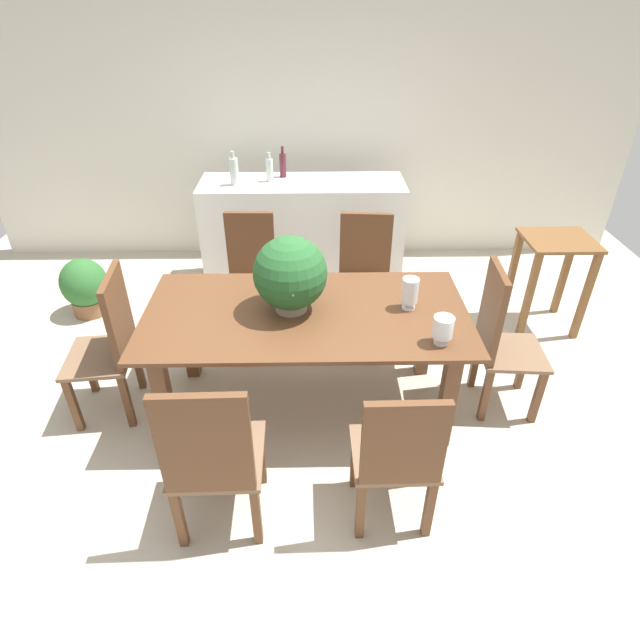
% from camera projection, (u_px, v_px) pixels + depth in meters
% --- Properties ---
extents(ground_plane, '(7.04, 7.04, 0.00)m').
position_uv_depth(ground_plane, '(308.00, 414.00, 3.48)').
color(ground_plane, '#BCB29E').
extents(back_wall, '(6.40, 0.10, 2.60)m').
position_uv_depth(back_wall, '(307.00, 125.00, 4.94)').
color(back_wall, beige).
rests_on(back_wall, ground).
extents(dining_table, '(1.99, 1.01, 0.76)m').
position_uv_depth(dining_table, '(306.00, 329.00, 3.21)').
color(dining_table, brown).
rests_on(dining_table, ground).
extents(chair_near_right, '(0.43, 0.41, 0.94)m').
position_uv_depth(chair_near_right, '(398.00, 456.00, 2.50)').
color(chair_near_right, brown).
rests_on(chair_near_right, ground).
extents(chair_head_end, '(0.45, 0.50, 1.01)m').
position_uv_depth(chair_head_end, '(111.00, 340.00, 3.25)').
color(chair_head_end, brown).
rests_on(chair_head_end, ground).
extents(chair_far_right, '(0.48, 0.52, 0.97)m').
position_uv_depth(chair_far_right, '(365.00, 271.00, 4.07)').
color(chair_far_right, brown).
rests_on(chair_far_right, ground).
extents(chair_near_left, '(0.47, 0.47, 1.02)m').
position_uv_depth(chair_near_left, '(212.00, 456.00, 2.45)').
color(chair_near_left, brown).
rests_on(chair_near_left, ground).
extents(chair_foot_end, '(0.43, 0.44, 1.03)m').
position_uv_depth(chair_foot_end, '(500.00, 336.00, 3.28)').
color(chair_foot_end, brown).
rests_on(chair_foot_end, ground).
extents(chair_far_left, '(0.42, 0.46, 0.99)m').
position_uv_depth(chair_far_left, '(251.00, 272.00, 4.05)').
color(chair_far_left, brown).
rests_on(chair_far_left, ground).
extents(flower_centerpiece, '(0.44, 0.44, 0.47)m').
position_uv_depth(flower_centerpiece, '(290.00, 274.00, 3.03)').
color(flower_centerpiece, gray).
rests_on(flower_centerpiece, dining_table).
extents(crystal_vase_left, '(0.10, 0.10, 0.20)m').
position_uv_depth(crystal_vase_left, '(410.00, 291.00, 3.11)').
color(crystal_vase_left, silver).
rests_on(crystal_vase_left, dining_table).
extents(crystal_vase_center_near, '(0.11, 0.11, 0.17)m').
position_uv_depth(crystal_vase_center_near, '(443.00, 328.00, 2.81)').
color(crystal_vase_center_near, silver).
rests_on(crystal_vase_center_near, dining_table).
extents(wine_glass, '(0.07, 0.07, 0.15)m').
position_uv_depth(wine_glass, '(319.00, 271.00, 3.34)').
color(wine_glass, silver).
rests_on(wine_glass, dining_table).
extents(kitchen_counter, '(1.81, 0.58, 0.98)m').
position_uv_depth(kitchen_counter, '(303.00, 233.00, 4.79)').
color(kitchen_counter, silver).
rests_on(kitchen_counter, ground).
extents(wine_bottle_green, '(0.06, 0.06, 0.27)m').
position_uv_depth(wine_bottle_green, '(283.00, 165.00, 4.58)').
color(wine_bottle_green, '#511E28').
rests_on(wine_bottle_green, kitchen_counter).
extents(wine_bottle_dark, '(0.08, 0.08, 0.29)m').
position_uv_depth(wine_bottle_dark, '(234.00, 171.00, 4.39)').
color(wine_bottle_dark, '#B2BFB7').
rests_on(wine_bottle_dark, kitchen_counter).
extents(wine_bottle_tall, '(0.06, 0.06, 0.25)m').
position_uv_depth(wine_bottle_tall, '(270.00, 170.00, 4.48)').
color(wine_bottle_tall, '#B2BFB7').
rests_on(wine_bottle_tall, kitchen_counter).
extents(side_table, '(0.53, 0.48, 0.79)m').
position_uv_depth(side_table, '(553.00, 265.00, 4.09)').
color(side_table, brown).
rests_on(side_table, ground).
extents(potted_plant_floor, '(0.39, 0.39, 0.51)m').
position_uv_depth(potted_plant_floor, '(85.00, 286.00, 4.41)').
color(potted_plant_floor, brown).
rests_on(potted_plant_floor, ground).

